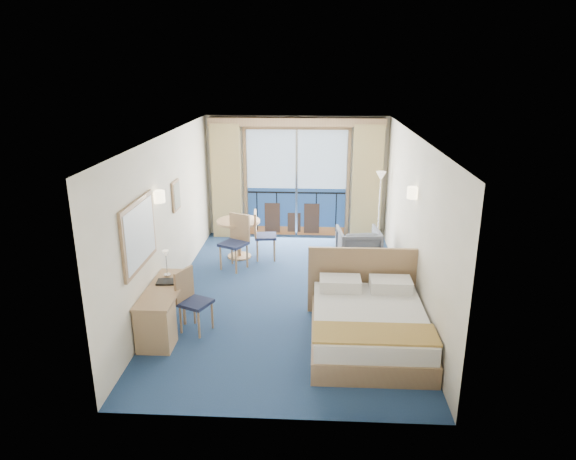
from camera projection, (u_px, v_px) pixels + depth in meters
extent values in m
plane|color=navy|center=(289.00, 294.00, 8.79)|extent=(6.50, 6.50, 0.00)
cube|color=beige|center=(297.00, 177.00, 11.47)|extent=(4.00, 0.02, 2.70)
cube|color=beige|center=(272.00, 310.00, 5.28)|extent=(4.00, 0.02, 2.70)
cube|color=beige|center=(168.00, 217.00, 8.48)|extent=(0.02, 6.50, 2.70)
cube|color=beige|center=(413.00, 221.00, 8.27)|extent=(0.02, 6.50, 2.70)
cube|color=silver|center=(289.00, 135.00, 7.96)|extent=(4.00, 6.50, 0.02)
cube|color=navy|center=(296.00, 211.00, 11.68)|extent=(2.20, 0.02, 1.08)
cube|color=#A3BBD7|center=(297.00, 159.00, 11.31)|extent=(2.20, 0.02, 1.32)
cube|color=brown|center=(296.00, 231.00, 11.82)|extent=(2.20, 0.02, 0.20)
cube|color=black|center=(296.00, 193.00, 11.54)|extent=(2.20, 0.02, 0.04)
cube|color=tan|center=(297.00, 127.00, 11.08)|extent=(2.36, 0.03, 0.12)
cube|color=tan|center=(245.00, 183.00, 11.53)|extent=(0.06, 0.03, 2.40)
cube|color=tan|center=(348.00, 185.00, 11.41)|extent=(0.06, 0.03, 2.40)
cube|color=silver|center=(297.00, 184.00, 11.47)|extent=(0.05, 0.02, 2.40)
cube|color=#362318|center=(312.00, 218.00, 11.70)|extent=(0.35, 0.02, 0.70)
cube|color=#362318|center=(272.00, 218.00, 11.75)|extent=(0.35, 0.02, 0.70)
cube|color=#362318|center=(294.00, 222.00, 11.75)|extent=(0.30, 0.02, 0.45)
cube|color=black|center=(257.00, 211.00, 11.72)|extent=(0.02, 0.01, 0.90)
cube|color=black|center=(277.00, 212.00, 11.70)|extent=(0.03, 0.01, 0.90)
cube|color=black|center=(296.00, 212.00, 11.68)|extent=(0.03, 0.01, 0.90)
cube|color=black|center=(316.00, 212.00, 11.65)|extent=(0.03, 0.01, 0.90)
cube|color=black|center=(336.00, 212.00, 11.63)|extent=(0.02, 0.01, 0.90)
cube|color=tan|center=(227.00, 181.00, 11.39)|extent=(0.65, 0.22, 2.55)
cube|color=tan|center=(367.00, 183.00, 11.23)|extent=(0.65, 0.22, 2.55)
cube|color=tan|center=(297.00, 122.00, 10.94)|extent=(3.80, 0.25, 0.18)
cube|color=tan|center=(139.00, 234.00, 6.99)|extent=(0.04, 1.25, 0.95)
cube|color=#B5C0C8|center=(140.00, 234.00, 6.99)|extent=(0.01, 1.12, 0.82)
cube|color=tan|center=(176.00, 196.00, 8.83)|extent=(0.03, 0.42, 0.52)
cube|color=gray|center=(177.00, 196.00, 8.83)|extent=(0.01, 0.34, 0.44)
cylinder|color=#FFE5B2|center=(159.00, 197.00, 7.75)|extent=(0.18, 0.18, 0.18)
cylinder|color=#FFE5B2|center=(413.00, 193.00, 7.98)|extent=(0.18, 0.18, 0.18)
cube|color=tan|center=(368.00, 337.00, 7.13)|extent=(1.58, 1.97, 0.30)
cube|color=silver|center=(369.00, 319.00, 7.05)|extent=(1.52, 1.91, 0.25)
cube|color=#B58D46|center=(375.00, 334.00, 6.40)|extent=(1.56, 0.54, 0.03)
cube|color=silver|center=(340.00, 283.00, 7.67)|extent=(0.61, 0.39, 0.18)
cube|color=silver|center=(391.00, 285.00, 7.63)|extent=(0.61, 0.39, 0.18)
cube|color=tan|center=(363.00, 281.00, 7.99)|extent=(1.72, 0.06, 1.08)
cube|color=tan|center=(396.00, 289.00, 8.32)|extent=(0.43, 0.41, 0.56)
cube|color=beige|center=(396.00, 270.00, 8.25)|extent=(0.17, 0.14, 0.07)
imported|color=#4F5560|center=(358.00, 247.00, 9.99)|extent=(0.88, 0.90, 0.74)
cylinder|color=silver|center=(377.00, 245.00, 11.11)|extent=(0.23, 0.23, 0.03)
cylinder|color=silver|center=(379.00, 212.00, 10.88)|extent=(0.02, 0.02, 1.54)
cone|color=white|center=(381.00, 176.00, 10.64)|extent=(0.21, 0.21, 0.19)
cube|color=tan|center=(164.00, 289.00, 7.42)|extent=(0.50, 1.45, 0.04)
cube|color=tan|center=(156.00, 327.00, 7.05)|extent=(0.47, 0.43, 0.64)
cylinder|color=tan|center=(155.00, 304.00, 7.70)|extent=(0.05, 0.05, 0.64)
cylinder|color=tan|center=(184.00, 305.00, 7.68)|extent=(0.05, 0.05, 0.64)
cylinder|color=tan|center=(164.00, 290.00, 8.18)|extent=(0.05, 0.05, 0.64)
cylinder|color=tan|center=(192.00, 291.00, 8.15)|extent=(0.05, 0.05, 0.64)
cube|color=#1D2545|center=(196.00, 303.00, 7.46)|extent=(0.53, 0.53, 0.05)
cube|color=tan|center=(184.00, 285.00, 7.46)|extent=(0.20, 0.38, 0.48)
cylinder|color=tan|center=(199.00, 325.00, 7.32)|extent=(0.03, 0.03, 0.43)
cylinder|color=tan|center=(212.00, 315.00, 7.60)|extent=(0.03, 0.03, 0.43)
cylinder|color=tan|center=(181.00, 320.00, 7.46)|extent=(0.03, 0.03, 0.43)
cylinder|color=tan|center=(194.00, 311.00, 7.74)|extent=(0.03, 0.03, 0.43)
cube|color=black|center=(167.00, 282.00, 7.58)|extent=(0.32, 0.25, 0.03)
cylinder|color=silver|center=(167.00, 275.00, 7.80)|extent=(0.11, 0.11, 0.02)
cylinder|color=silver|center=(166.00, 264.00, 7.75)|extent=(0.01, 0.01, 0.36)
cone|color=white|center=(166.00, 253.00, 7.69)|extent=(0.10, 0.10, 0.09)
cylinder|color=tan|center=(238.00, 221.00, 10.26)|extent=(0.87, 0.87, 0.04)
cylinder|color=tan|center=(239.00, 239.00, 10.37)|extent=(0.09, 0.09, 0.76)
cylinder|color=tan|center=(239.00, 256.00, 10.49)|extent=(0.48, 0.48, 0.03)
cube|color=#1D2545|center=(266.00, 236.00, 10.27)|extent=(0.46, 0.46, 0.05)
cube|color=tan|center=(255.00, 224.00, 10.18)|extent=(0.08, 0.42, 0.50)
cylinder|color=tan|center=(275.00, 251.00, 10.19)|extent=(0.04, 0.04, 0.45)
cylinder|color=tan|center=(274.00, 245.00, 10.51)|extent=(0.04, 0.04, 0.45)
cylinder|color=tan|center=(257.00, 251.00, 10.17)|extent=(0.04, 0.04, 0.45)
cylinder|color=tan|center=(257.00, 245.00, 10.50)|extent=(0.04, 0.04, 0.45)
cube|color=#1D2545|center=(233.00, 244.00, 9.74)|extent=(0.61, 0.61, 0.05)
cube|color=tan|center=(240.00, 227.00, 9.83)|extent=(0.42, 0.25, 0.53)
cylinder|color=tan|center=(221.00, 258.00, 9.76)|extent=(0.04, 0.04, 0.48)
cylinder|color=tan|center=(236.00, 262.00, 9.58)|extent=(0.04, 0.04, 0.48)
cylinder|color=tan|center=(232.00, 252.00, 10.05)|extent=(0.04, 0.04, 0.48)
cylinder|color=tan|center=(247.00, 256.00, 9.88)|extent=(0.04, 0.04, 0.48)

